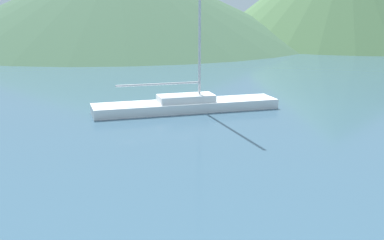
{
  "coord_description": "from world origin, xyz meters",
  "views": [
    {
      "loc": [
        0.71,
        -1.76,
        4.99
      ],
      "look_at": [
        0.31,
        14.0,
        1.2
      ],
      "focal_mm": 45.0,
      "sensor_mm": 36.0,
      "label": 1
    }
  ],
  "objects": [
    {
      "name": "sailboat_inner",
      "position": [
        -0.15,
        20.93,
        0.37
      ],
      "size": [
        9.04,
        4.41,
        10.12
      ],
      "rotation": [
        0.0,
        0.0,
        0.32
      ],
      "color": "white",
      "rests_on": "ground_plane"
    }
  ]
}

